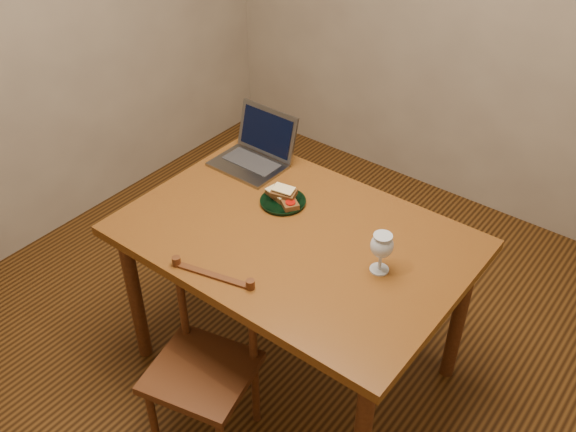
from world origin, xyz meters
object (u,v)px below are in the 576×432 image
Objects in this scene: plate at (283,202)px; table at (295,251)px; chair at (203,360)px; laptop at (257,149)px; milk_glass at (381,253)px.

table is at bearing -38.90° from plate.
plate is (-0.10, 0.61, 0.32)m from chair.
plate reaches higher than table.
table is 6.91× the size of plate.
laptop reaches higher than plate.
laptop is at bearing 147.69° from plate.
plate is 0.54m from milk_glass.
milk_glass is 0.52× the size of laptop.
table is 8.13× the size of milk_glass.
table is at bearing -176.95° from milk_glass.
chair is at bearing -80.32° from plate.
laptop is at bearing 102.66° from chair.
milk_glass is (0.52, -0.11, 0.07)m from plate.
milk_glass is at bearing 36.48° from chair.
milk_glass reaches higher than chair.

